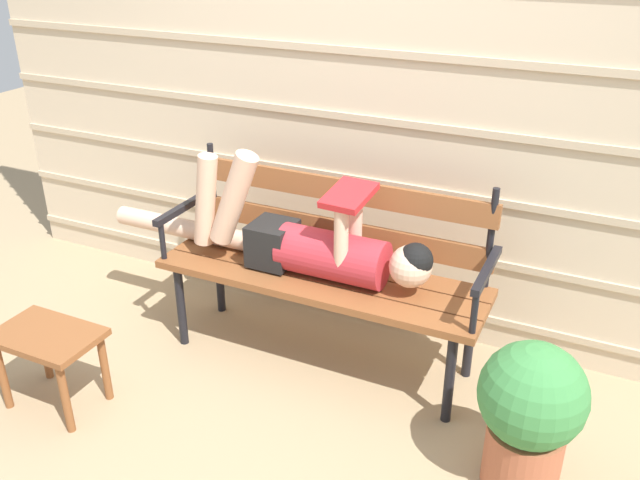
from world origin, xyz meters
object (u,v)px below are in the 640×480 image
park_bench (326,259)px  potted_plant (530,412)px  reclining_person (301,241)px  footstool (49,347)px

park_bench → potted_plant: 1.17m
reclining_person → potted_plant: (1.15, -0.41, -0.28)m
footstool → potted_plant: size_ratio=0.73×
park_bench → footstool: park_bench is taller
potted_plant → park_bench: bearing=155.3°
park_bench → reclining_person: reclining_person is taller
park_bench → potted_plant: size_ratio=2.50×
park_bench → footstool: size_ratio=3.44×
footstool → reclining_person: bearing=44.4°
park_bench → footstool: 1.30m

